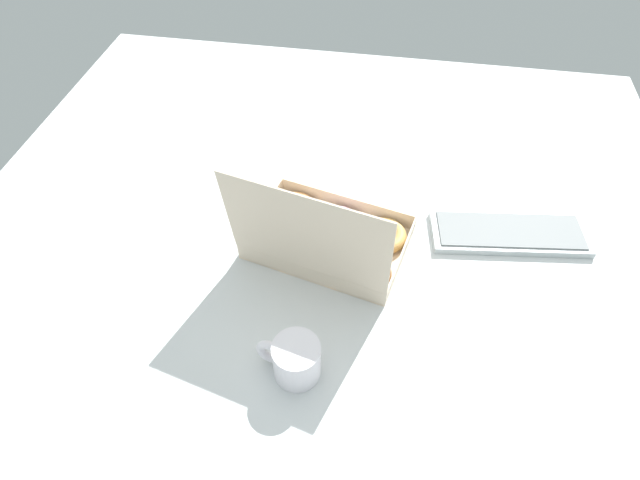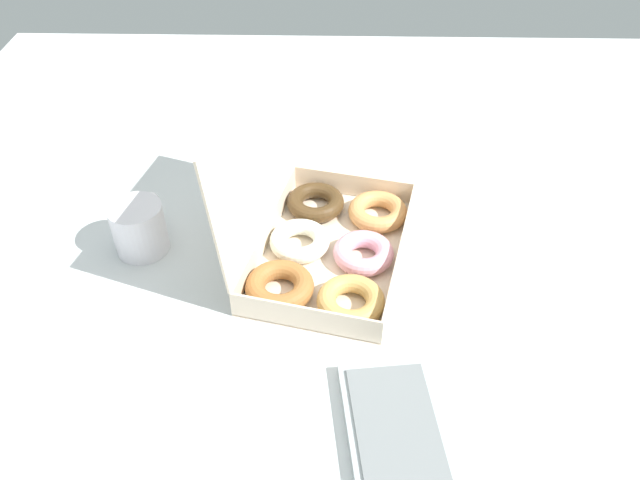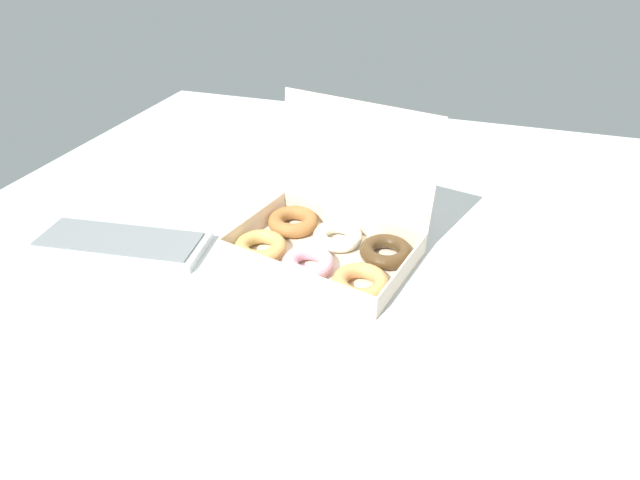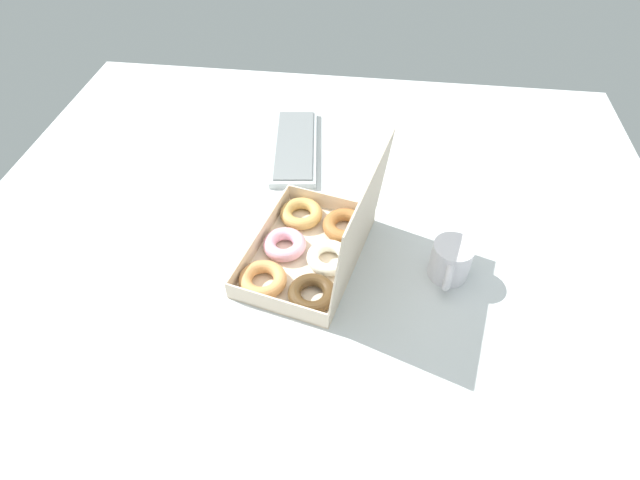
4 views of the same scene
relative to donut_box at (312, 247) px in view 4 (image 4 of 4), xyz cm
name	(u,v)px [view 4 (image 4 of 4)]	position (x,y,z in cm)	size (l,w,h in cm)	color
ground_plane	(310,266)	(1.98, -0.25, -4.49)	(180.00, 180.00, 2.00)	silver
donut_box	(312,247)	(0.00, 0.00, 0.00)	(40.60, 33.56, 28.78)	beige
keyboard	(295,146)	(-42.33, -11.15, -2.43)	(38.10, 17.24, 2.20)	#B3BCBE
coffee_mug	(451,261)	(1.36, 31.56, 1.22)	(12.88, 9.14, 9.17)	white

